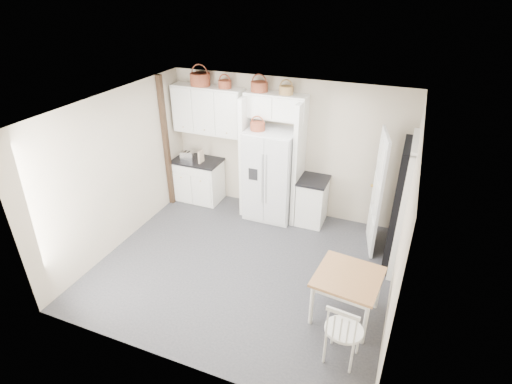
% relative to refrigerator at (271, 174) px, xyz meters
% --- Properties ---
extents(floor, '(4.50, 4.50, 0.00)m').
position_rel_refrigerator_xyz_m(floor, '(0.15, -1.65, -0.87)').
color(floor, '#2D2D36').
rests_on(floor, ground).
extents(ceiling, '(4.50, 4.50, 0.00)m').
position_rel_refrigerator_xyz_m(ceiling, '(0.15, -1.65, 1.73)').
color(ceiling, white).
rests_on(ceiling, wall_back).
extents(wall_back, '(4.50, 0.00, 4.50)m').
position_rel_refrigerator_xyz_m(wall_back, '(0.15, 0.35, 0.43)').
color(wall_back, beige).
rests_on(wall_back, floor).
extents(wall_left, '(0.00, 4.00, 4.00)m').
position_rel_refrigerator_xyz_m(wall_left, '(-2.10, -1.65, 0.43)').
color(wall_left, beige).
rests_on(wall_left, floor).
extents(wall_right, '(0.00, 4.00, 4.00)m').
position_rel_refrigerator_xyz_m(wall_right, '(2.40, -1.65, 0.43)').
color(wall_right, beige).
rests_on(wall_right, floor).
extents(refrigerator, '(0.90, 0.72, 1.74)m').
position_rel_refrigerator_xyz_m(refrigerator, '(0.00, 0.00, 0.00)').
color(refrigerator, silver).
rests_on(refrigerator, floor).
extents(base_cab_left, '(0.92, 0.58, 0.85)m').
position_rel_refrigerator_xyz_m(base_cab_left, '(-1.59, 0.05, -0.45)').
color(base_cab_left, white).
rests_on(base_cab_left, floor).
extents(base_cab_right, '(0.49, 0.58, 0.85)m').
position_rel_refrigerator_xyz_m(base_cab_right, '(0.81, 0.05, -0.44)').
color(base_cab_right, white).
rests_on(base_cab_right, floor).
extents(dining_table, '(0.91, 0.91, 0.69)m').
position_rel_refrigerator_xyz_m(dining_table, '(1.85, -2.12, -0.53)').
color(dining_table, brown).
rests_on(dining_table, floor).
extents(windsor_chair, '(0.50, 0.46, 0.94)m').
position_rel_refrigerator_xyz_m(windsor_chair, '(1.95, -2.84, -0.40)').
color(windsor_chair, white).
rests_on(windsor_chair, floor).
extents(counter_left, '(0.95, 0.62, 0.04)m').
position_rel_refrigerator_xyz_m(counter_left, '(-1.59, 0.05, -0.00)').
color(counter_left, black).
rests_on(counter_left, base_cab_left).
extents(counter_right, '(0.52, 0.62, 0.04)m').
position_rel_refrigerator_xyz_m(counter_right, '(0.81, 0.05, 0.00)').
color(counter_right, black).
rests_on(counter_right, base_cab_right).
extents(toaster, '(0.28, 0.19, 0.18)m').
position_rel_refrigerator_xyz_m(toaster, '(-1.77, -0.03, 0.11)').
color(toaster, silver).
rests_on(toaster, counter_left).
extents(cookbook_red, '(0.05, 0.16, 0.23)m').
position_rel_refrigerator_xyz_m(cookbook_red, '(-1.48, -0.03, 0.13)').
color(cookbook_red, '#BA110E').
rests_on(cookbook_red, counter_left).
extents(cookbook_cream, '(0.05, 0.17, 0.25)m').
position_rel_refrigerator_xyz_m(cookbook_cream, '(-1.46, -0.03, 0.14)').
color(cookbook_cream, '#C8AC90').
rests_on(cookbook_cream, counter_left).
extents(basket_upper_b, '(0.38, 0.38, 0.22)m').
position_rel_refrigerator_xyz_m(basket_upper_b, '(-1.48, 0.18, 1.59)').
color(basket_upper_b, maroon).
rests_on(basket_upper_b, upper_cabinet).
extents(basket_upper_c, '(0.24, 0.24, 0.14)m').
position_rel_refrigerator_xyz_m(basket_upper_c, '(-0.98, 0.18, 1.55)').
color(basket_upper_c, maroon).
rests_on(basket_upper_c, upper_cabinet).
extents(basket_bridge_a, '(0.30, 0.30, 0.17)m').
position_rel_refrigerator_xyz_m(basket_bridge_a, '(-0.31, 0.18, 1.57)').
color(basket_bridge_a, maroon).
rests_on(basket_bridge_a, bridge_cabinet).
extents(basket_bridge_b, '(0.25, 0.25, 0.14)m').
position_rel_refrigerator_xyz_m(basket_bridge_b, '(0.18, 0.18, 1.55)').
color(basket_bridge_b, olive).
rests_on(basket_bridge_b, bridge_cabinet).
extents(basket_fridge_a, '(0.27, 0.27, 0.14)m').
position_rel_refrigerator_xyz_m(basket_fridge_a, '(-0.23, -0.10, 0.94)').
color(basket_fridge_a, maroon).
rests_on(basket_fridge_a, refrigerator).
extents(upper_cabinet, '(1.40, 0.34, 0.90)m').
position_rel_refrigerator_xyz_m(upper_cabinet, '(-1.35, 0.18, 1.03)').
color(upper_cabinet, white).
rests_on(upper_cabinet, wall_back).
extents(bridge_cabinet, '(1.12, 0.34, 0.45)m').
position_rel_refrigerator_xyz_m(bridge_cabinet, '(-0.00, 0.18, 1.26)').
color(bridge_cabinet, white).
rests_on(bridge_cabinet, wall_back).
extents(fridge_panel_left, '(0.08, 0.60, 2.30)m').
position_rel_refrigerator_xyz_m(fridge_panel_left, '(-0.51, 0.05, 0.28)').
color(fridge_panel_left, white).
rests_on(fridge_panel_left, floor).
extents(fridge_panel_right, '(0.08, 0.60, 2.30)m').
position_rel_refrigerator_xyz_m(fridge_panel_right, '(0.51, 0.05, 0.28)').
color(fridge_panel_right, white).
rests_on(fridge_panel_right, floor).
extents(trim_post, '(0.09, 0.09, 2.60)m').
position_rel_refrigerator_xyz_m(trim_post, '(-2.05, -0.30, 0.43)').
color(trim_post, black).
rests_on(trim_post, floor).
extents(doorway_void, '(0.18, 0.85, 2.05)m').
position_rel_refrigerator_xyz_m(doorway_void, '(2.31, -0.65, 0.16)').
color(doorway_void, black).
rests_on(doorway_void, floor).
extents(door_slab, '(0.21, 0.79, 2.05)m').
position_rel_refrigerator_xyz_m(door_slab, '(1.95, -0.32, 0.16)').
color(door_slab, white).
rests_on(door_slab, floor).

